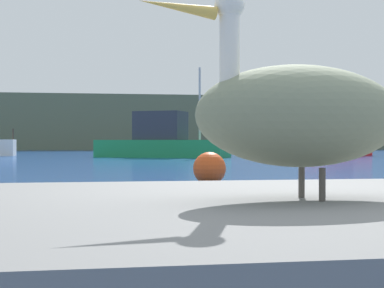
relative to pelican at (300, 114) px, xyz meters
name	(u,v)px	position (x,y,z in m)	size (l,w,h in m)	color
hillside_backdrop	(106,124)	(0.52, 66.65, 1.73)	(140.00, 17.29, 5.72)	#5B664C
pier_dock	(302,279)	(0.01, 0.00, -0.76)	(3.87, 2.67, 0.73)	slate
pelican	(300,114)	(0.00, 0.00, 0.00)	(1.32, 0.69, 0.94)	gray
fishing_boat_red	(338,140)	(14.58, 33.55, -0.14)	(4.97, 2.71, 4.15)	red
fishing_boat_green	(162,141)	(3.04, 32.28, -0.18)	(8.02, 5.85, 5.21)	#1E8C4C
mooring_buoy	(209,168)	(1.64, 10.50, -0.76)	(0.74, 0.74, 0.74)	#E54C19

